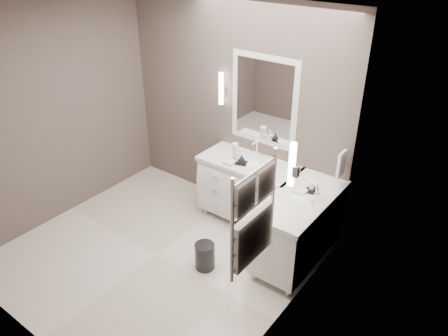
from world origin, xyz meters
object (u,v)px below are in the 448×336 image
Objects in this scene: vanity_back at (249,188)px; waste_bin at (205,256)px; towel_ladder at (253,221)px; vanity_right at (299,225)px.

vanity_back is 3.98× the size of waste_bin.
waste_bin is (-0.97, 0.59, -1.24)m from towel_ladder.
vanity_right is 1.60m from towel_ladder.
vanity_back is 0.93m from vanity_right.
towel_ladder is (1.10, -1.63, 0.91)m from vanity_back.
towel_ladder is at bearing -80.16° from vanity_right.
towel_ladder reaches higher than vanity_back.
waste_bin is at bearing 149.01° from towel_ladder.
towel_ladder is (0.23, -1.30, 0.91)m from vanity_right.
vanity_right is 3.98× the size of waste_bin.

